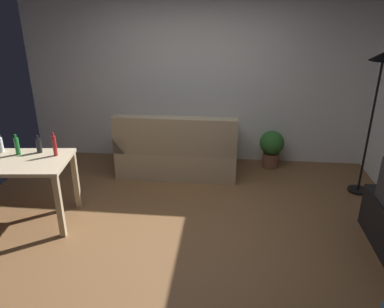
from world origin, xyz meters
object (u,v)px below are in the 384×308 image
(torchiere_lamp, at_px, (378,86))
(potted_plant, at_px, (272,147))
(couch, at_px, (178,152))
(bottle_green, at_px, (17,146))
(bottle_clear, at_px, (1,145))
(bottle_dark, at_px, (39,145))
(bottle_red, at_px, (55,145))
(desk, at_px, (14,169))

(torchiere_lamp, height_order, potted_plant, torchiere_lamp)
(torchiere_lamp, bearing_deg, potted_plant, 148.68)
(couch, bearing_deg, potted_plant, -167.16)
(couch, distance_m, bottle_green, 2.16)
(torchiere_lamp, xyz_separation_m, bottle_green, (-4.08, -0.97, -0.55))
(bottle_clear, distance_m, bottle_green, 0.23)
(torchiere_lamp, relative_size, bottle_clear, 8.53)
(potted_plant, distance_m, bottle_green, 3.44)
(torchiere_lamp, relative_size, potted_plant, 3.18)
(couch, xyz_separation_m, bottle_dark, (-1.41, -1.24, 0.54))
(potted_plant, xyz_separation_m, bottle_red, (-2.55, -1.62, 0.55))
(bottle_clear, relative_size, bottle_red, 0.78)
(bottle_dark, distance_m, bottle_red, 0.23)
(potted_plant, height_order, bottle_red, bottle_red)
(desk, bearing_deg, torchiere_lamp, 9.29)
(desk, bearing_deg, bottle_red, 16.50)
(bottle_green, bearing_deg, bottle_clear, 167.83)
(couch, distance_m, bottle_dark, 1.95)
(couch, xyz_separation_m, desk, (-1.61, -1.48, 0.34))
(bottle_green, bearing_deg, bottle_dark, 21.41)
(torchiere_lamp, height_order, bottle_green, torchiere_lamp)
(bottle_clear, xyz_separation_m, bottle_green, (0.23, -0.05, 0.01))
(bottle_clear, relative_size, bottle_green, 0.89)
(bottle_clear, height_order, bottle_dark, bottle_clear)
(couch, distance_m, torchiere_lamp, 2.73)
(bottle_green, relative_size, bottle_dark, 1.17)
(bottle_green, xyz_separation_m, bottle_dark, (0.21, 0.08, -0.02))
(potted_plant, bearing_deg, couch, -167.16)
(bottle_clear, bearing_deg, desk, -41.63)
(bottle_green, bearing_deg, desk, -86.83)
(bottle_red, bearing_deg, bottle_dark, 163.25)
(couch, height_order, bottle_green, bottle_green)
(bottle_green, bearing_deg, potted_plant, 28.73)
(torchiere_lamp, height_order, bottle_red, torchiere_lamp)
(couch, distance_m, bottle_red, 1.85)
(couch, relative_size, bottle_dark, 8.26)
(potted_plant, bearing_deg, torchiere_lamp, -31.32)
(couch, relative_size, torchiere_lamp, 0.93)
(potted_plant, distance_m, bottle_dark, 3.22)
(bottle_green, height_order, bottle_dark, bottle_green)
(bottle_red, bearing_deg, desk, -157.32)
(couch, height_order, bottle_red, bottle_red)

